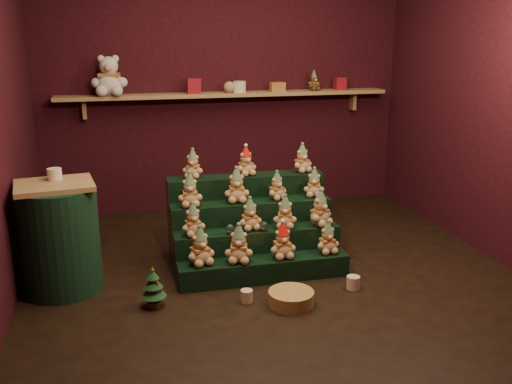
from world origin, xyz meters
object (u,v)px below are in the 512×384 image
object	(u,v)px
snow_globe_c	(316,222)
brown_bear	(314,81)
riser_tier_front	(264,269)
side_table	(59,238)
mug_left	(247,296)
wicker_basket	(291,298)
snow_globe_a	(230,229)
snow_globe_b	(264,226)
mug_right	(353,283)
white_bear	(109,70)
mini_christmas_tree	(153,287)

from	to	relation	value
snow_globe_c	brown_bear	size ratio (longest dim) A/B	0.41
riser_tier_front	side_table	xyz separation A→B (m)	(-1.57, 0.21, 0.34)
mug_left	brown_bear	world-z (taller)	brown_bear
riser_tier_front	wicker_basket	world-z (taller)	riser_tier_front
wicker_basket	mug_left	bearing A→B (deg)	157.38
snow_globe_a	snow_globe_b	distance (m)	0.29
mug_right	wicker_basket	bearing A→B (deg)	-165.52
snow_globe_a	brown_bear	xyz separation A→B (m)	(1.32, 1.78, 1.02)
wicker_basket	brown_bear	world-z (taller)	brown_bear
mug_right	white_bear	distance (m)	3.26
snow_globe_a	snow_globe_c	xyz separation A→B (m)	(0.74, -0.00, 0.00)
snow_globe_b	wicker_basket	distance (m)	0.73
snow_globe_b	mug_left	size ratio (longest dim) A/B	0.90
riser_tier_front	snow_globe_a	world-z (taller)	snow_globe_a
mini_christmas_tree	mug_right	size ratio (longest dim) A/B	3.04
mug_right	white_bear	size ratio (longest dim) A/B	0.20
riser_tier_front	wicker_basket	xyz separation A→B (m)	(0.08, -0.48, -0.04)
snow_globe_a	brown_bear	world-z (taller)	brown_bear
mug_right	brown_bear	xyz separation A→B (m)	(0.44, 2.27, 1.37)
snow_globe_b	wicker_basket	xyz separation A→B (m)	(0.04, -0.64, -0.35)
mug_left	wicker_basket	bearing A→B (deg)	-22.62
side_table	brown_bear	distance (m)	3.32
snow_globe_a	snow_globe_c	distance (m)	0.74
side_table	brown_bear	xyz separation A→B (m)	(2.65, 1.73, 1.00)
riser_tier_front	wicker_basket	bearing A→B (deg)	-80.28
snow_globe_a	wicker_basket	size ratio (longest dim) A/B	0.25
mug_right	wicker_basket	world-z (taller)	wicker_basket
snow_globe_a	mug_left	xyz separation A→B (m)	(0.02, -0.51, -0.36)
side_table	mini_christmas_tree	bearing A→B (deg)	-43.27
snow_globe_b	side_table	size ratio (longest dim) A/B	0.10
mug_right	white_bear	world-z (taller)	white_bear
mug_left	white_bear	distance (m)	2.90
mug_right	wicker_basket	distance (m)	0.57
snow_globe_c	wicker_basket	bearing A→B (deg)	-123.04
snow_globe_c	mug_left	world-z (taller)	snow_globe_c
side_table	mug_right	size ratio (longest dim) A/B	8.28
snow_globe_c	mug_right	bearing A→B (deg)	-74.20
side_table	brown_bear	world-z (taller)	brown_bear
brown_bear	wicker_basket	bearing A→B (deg)	-136.22
snow_globe_c	side_table	size ratio (longest dim) A/B	0.10
wicker_basket	side_table	bearing A→B (deg)	157.44
snow_globe_a	mug_right	distance (m)	1.07
mini_christmas_tree	mug_right	world-z (taller)	mini_christmas_tree
wicker_basket	snow_globe_b	bearing A→B (deg)	93.59
mug_left	mug_right	xyz separation A→B (m)	(0.86, 0.02, 0.01)
brown_bear	snow_globe_b	bearing A→B (deg)	-144.04
wicker_basket	riser_tier_front	bearing A→B (deg)	99.72
snow_globe_b	mug_left	world-z (taller)	snow_globe_b
wicker_basket	white_bear	size ratio (longest dim) A/B	0.66
riser_tier_front	mug_right	bearing A→B (deg)	-27.74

